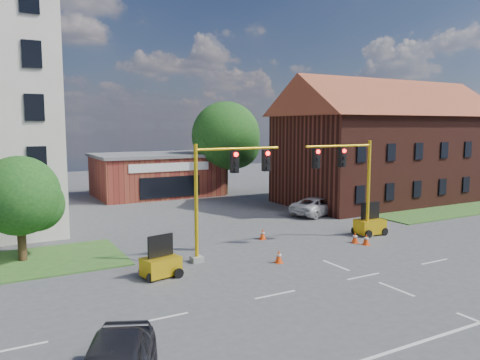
% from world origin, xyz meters
% --- Properties ---
extents(ground, '(120.00, 120.00, 0.00)m').
position_xyz_m(ground, '(0.00, 0.00, 0.00)').
color(ground, '#424244').
rests_on(ground, ground).
extents(grass_verge_ne, '(14.00, 4.00, 0.08)m').
position_xyz_m(grass_verge_ne, '(18.00, 9.00, 0.04)').
color(grass_verge_ne, '#27531F').
rests_on(grass_verge_ne, ground).
extents(lane_markings, '(60.00, 36.00, 0.01)m').
position_xyz_m(lane_markings, '(0.00, -3.00, 0.01)').
color(lane_markings, silver).
rests_on(lane_markings, ground).
extents(brick_shop, '(12.40, 8.40, 4.30)m').
position_xyz_m(brick_shop, '(0.00, 29.98, 2.16)').
color(brick_shop, maroon).
rests_on(brick_shop, ground).
extents(townhouse_row, '(21.00, 11.00, 11.50)m').
position_xyz_m(townhouse_row, '(18.00, 16.00, 5.93)').
color(townhouse_row, '#451D14').
rests_on(townhouse_row, ground).
extents(tree_large, '(7.41, 7.05, 9.61)m').
position_xyz_m(tree_large, '(6.86, 27.08, 5.82)').
color(tree_large, '#3C2816').
rests_on(tree_large, ground).
extents(tree_nw_front, '(4.36, 4.15, 5.59)m').
position_xyz_m(tree_nw_front, '(-13.79, 10.58, 3.36)').
color(tree_nw_front, '#3C2816').
rests_on(tree_nw_front, ground).
extents(signal_mast_west, '(5.30, 0.60, 6.20)m').
position_xyz_m(signal_mast_west, '(-4.36, 6.00, 3.92)').
color(signal_mast_west, gray).
rests_on(signal_mast_west, ground).
extents(signal_mast_east, '(5.30, 0.60, 6.20)m').
position_xyz_m(signal_mast_east, '(4.36, 6.00, 3.92)').
color(signal_mast_east, gray).
rests_on(signal_mast_east, ground).
extents(trailer_west, '(1.90, 1.46, 1.94)m').
position_xyz_m(trailer_west, '(-8.45, 4.62, 0.61)').
color(trailer_west, gold).
rests_on(trailer_west, ground).
extents(trailer_east, '(1.91, 1.37, 2.06)m').
position_xyz_m(trailer_east, '(6.45, 6.23, 0.65)').
color(trailer_east, gold).
rests_on(trailer_east, ground).
extents(cone_a, '(0.40, 0.40, 0.70)m').
position_xyz_m(cone_a, '(-2.32, 3.78, 0.34)').
color(cone_a, '#F0420C').
rests_on(cone_a, ground).
extents(cone_b, '(0.40, 0.40, 0.70)m').
position_xyz_m(cone_b, '(-0.39, 8.52, 0.34)').
color(cone_b, '#F0420C').
rests_on(cone_b, ground).
extents(cone_c, '(0.40, 0.40, 0.70)m').
position_xyz_m(cone_c, '(4.31, 4.32, 0.34)').
color(cone_c, '#F0420C').
rests_on(cone_c, ground).
extents(cone_d, '(0.40, 0.40, 0.70)m').
position_xyz_m(cone_d, '(4.06, 5.01, 0.34)').
color(cone_d, '#F0420C').
rests_on(cone_d, ground).
extents(pickup_white, '(5.57, 3.78, 1.42)m').
position_xyz_m(pickup_white, '(7.78, 13.40, 0.71)').
color(pickup_white, silver).
rests_on(pickup_white, ground).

